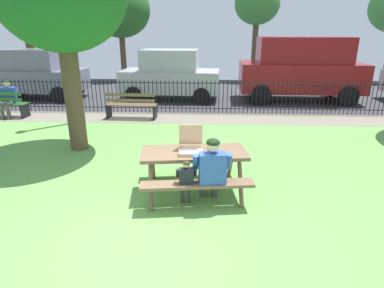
% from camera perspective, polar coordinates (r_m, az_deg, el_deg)
% --- Properties ---
extents(ground, '(28.00, 10.94, 0.02)m').
position_cam_1_polar(ground, '(6.16, -5.81, -7.12)').
color(ground, '#66A24B').
extents(cobblestone_walkway, '(28.00, 1.40, 0.01)m').
position_cam_1_polar(cobblestone_walkway, '(10.60, -2.09, 4.58)').
color(cobblestone_walkway, gray).
extents(street_asphalt, '(28.00, 7.70, 0.01)m').
position_cam_1_polar(street_asphalt, '(15.03, -0.63, 9.09)').
color(street_asphalt, '#38383D').
extents(picnic_table_foreground, '(1.97, 1.69, 0.79)m').
position_cam_1_polar(picnic_table_foreground, '(5.61, 0.36, -2.93)').
color(picnic_table_foreground, brown).
rests_on(picnic_table_foreground, ground).
extents(pizza_box_open, '(0.43, 0.50, 0.45)m').
position_cam_1_polar(pizza_box_open, '(5.52, -0.23, -0.20)').
color(pizza_box_open, tan).
rests_on(pizza_box_open, picnic_table_foreground).
extents(pizza_slice_on_table, '(0.28, 0.24, 0.02)m').
position_cam_1_polar(pizza_slice_on_table, '(5.68, 3.47, -0.73)').
color(pizza_slice_on_table, '#F5D56E').
rests_on(pizza_slice_on_table, picnic_table_foreground).
extents(adult_at_table, '(0.63, 0.62, 1.19)m').
position_cam_1_polar(adult_at_table, '(5.16, 3.47, -4.37)').
color(adult_at_table, '#4B4B4B').
rests_on(adult_at_table, ground).
extents(child_at_table, '(0.34, 0.33, 0.84)m').
position_cam_1_polar(child_at_table, '(5.15, -1.02, -6.13)').
color(child_at_table, '#3D3D3D').
rests_on(child_at_table, ground).
extents(iron_fence_streetside, '(18.71, 0.03, 1.12)m').
position_cam_1_polar(iron_fence_streetside, '(11.15, -1.82, 8.36)').
color(iron_fence_streetside, black).
rests_on(iron_fence_streetside, ground).
extents(park_bench_left, '(1.63, 0.57, 0.85)m').
position_cam_1_polar(park_bench_left, '(12.31, -30.44, 6.02)').
color(park_bench_left, '#2D6228').
rests_on(park_bench_left, ground).
extents(park_bench_center, '(1.62, 0.53, 0.85)m').
position_cam_1_polar(park_bench_center, '(10.62, -10.65, 6.61)').
color(park_bench_center, brown).
rests_on(park_bench_center, ground).
extents(person_on_park_bench, '(0.62, 0.61, 1.19)m').
position_cam_1_polar(person_on_park_bench, '(12.16, -29.68, 7.18)').
color(person_on_park_bench, '#484848').
rests_on(person_on_park_bench, ground).
extents(lamp_post_walkway, '(0.28, 0.28, 4.32)m').
position_cam_1_polar(lamp_post_walkway, '(10.27, -22.52, 17.49)').
color(lamp_post_walkway, '#2D382D').
rests_on(lamp_post_walkway, ground).
extents(parked_car_left, '(3.98, 1.99, 1.98)m').
position_cam_1_polar(parked_car_left, '(15.03, -25.83, 11.10)').
color(parked_car_left, slate).
rests_on(parked_car_left, ground).
extents(parked_car_center, '(3.99, 2.02, 1.98)m').
position_cam_1_polar(parked_car_center, '(13.34, -3.81, 12.12)').
color(parked_car_center, '#B2B7B6').
rests_on(parked_car_center, ground).
extents(parked_car_right, '(4.75, 2.17, 2.46)m').
position_cam_1_polar(parked_car_right, '(13.71, 18.66, 12.61)').
color(parked_car_right, maroon).
rests_on(parked_car_right, ground).
extents(far_tree_left, '(2.93, 2.93, 4.99)m').
position_cam_1_polar(far_tree_left, '(21.75, -27.39, 19.91)').
color(far_tree_left, brown).
rests_on(far_tree_left, ground).
extents(far_tree_midleft, '(3.32, 3.32, 5.23)m').
position_cam_1_polar(far_tree_midleft, '(19.75, -12.55, 22.04)').
color(far_tree_midleft, brown).
rests_on(far_tree_midleft, ground).
extents(far_tree_center, '(2.42, 2.42, 5.11)m').
position_cam_1_polar(far_tree_center, '(19.32, 11.40, 22.90)').
color(far_tree_center, brown).
rests_on(far_tree_center, ground).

